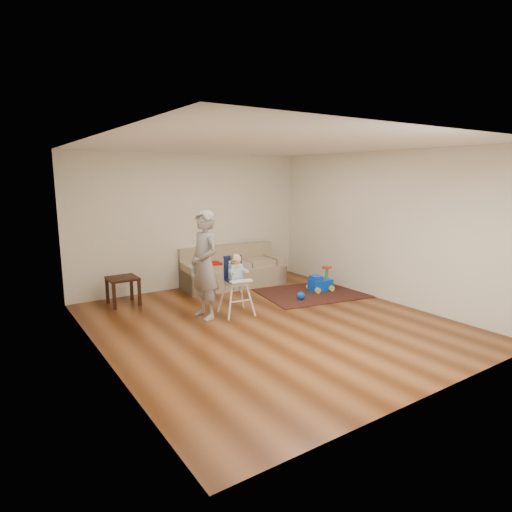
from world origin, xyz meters
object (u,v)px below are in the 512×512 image
sofa (233,267)px  adult (205,265)px  side_table (123,291)px  toy_ball (301,296)px  ride_on_toy (321,279)px  high_chair (236,285)px

sofa → adult: 2.11m
side_table → toy_ball: 3.20m
toy_ball → ride_on_toy: bearing=20.4°
side_table → high_chair: high_chair is taller
side_table → ride_on_toy: 3.74m
sofa → side_table: sofa is taller
ride_on_toy → high_chair: 2.15m
sofa → high_chair: size_ratio=2.13×
ride_on_toy → high_chair: (-2.12, -0.29, 0.24)m
side_table → toy_ball: side_table is taller
side_table → high_chair: bearing=-48.4°
sofa → ride_on_toy: bearing=-42.6°
side_table → toy_ball: bearing=-29.1°
side_table → ride_on_toy: size_ratio=1.04×
ride_on_toy → high_chair: bearing=-165.4°
ride_on_toy → adult: size_ratio=0.28×
high_chair → sofa: bearing=69.0°
sofa → ride_on_toy: (1.22, -1.35, -0.15)m
side_table → adult: 1.80m
sofa → adult: (-1.40, -1.50, 0.46)m
sofa → high_chair: high_chair is taller
toy_ball → adult: adult is taller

